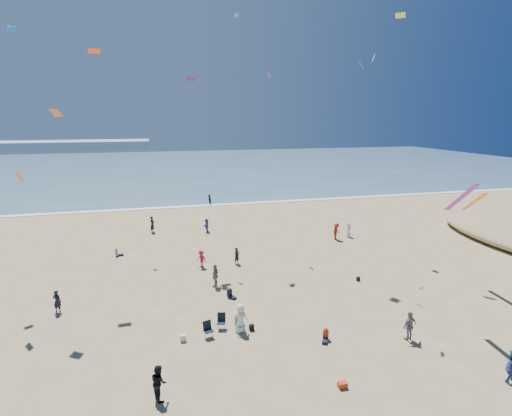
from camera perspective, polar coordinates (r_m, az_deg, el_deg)
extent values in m
cube|color=#476B84|center=(109.32, -12.51, 5.75)|extent=(220.00, 100.00, 0.06)
cube|color=white|center=(60.01, -10.69, 0.16)|extent=(220.00, 1.20, 0.08)
cube|color=#7A8EA8|center=(192.32, -31.75, 7.57)|extent=(110.00, 20.00, 3.20)
imported|color=black|center=(47.39, -14.58, -2.29)|extent=(0.69, 0.82, 1.91)
imported|color=white|center=(25.49, -2.22, -15.47)|extent=(0.97, 0.72, 1.83)
imported|color=black|center=(36.26, -2.75, -6.86)|extent=(0.68, 0.63, 1.56)
imported|color=gray|center=(31.74, -5.83, -9.57)|extent=(0.93, 1.17, 1.85)
imported|color=#AA1829|center=(35.88, -7.82, -7.20)|extent=(1.10, 1.11, 1.53)
imported|color=navy|center=(46.48, -7.06, -2.48)|extent=(0.97, 1.53, 1.57)
imported|color=gray|center=(26.33, 21.09, -15.43)|extent=(1.14, 0.72, 1.81)
imported|color=black|center=(61.02, -6.71, 1.21)|extent=(0.92, 0.95, 1.54)
imported|color=black|center=(20.92, -13.71, -23.01)|extent=(0.92, 1.03, 1.74)
imported|color=black|center=(30.91, -26.54, -11.84)|extent=(0.68, 0.57, 1.59)
imported|color=white|center=(45.45, 13.07, -3.03)|extent=(0.64, 0.87, 1.64)
imported|color=maroon|center=(44.13, 11.39, -3.30)|extent=(1.34, 1.26, 1.81)
cube|color=white|center=(25.25, -10.39, -17.83)|extent=(0.35, 0.20, 0.40)
cube|color=black|center=(25.98, -0.63, -16.69)|extent=(0.30, 0.22, 0.38)
cube|color=red|center=(21.86, 12.26, -23.48)|extent=(0.45, 0.30, 0.30)
cube|color=black|center=(33.97, 14.39, -9.76)|extent=(0.28, 0.18, 0.34)
cube|color=#D25426|center=(29.32, -26.64, 12.03)|extent=(0.86, 0.78, 0.46)
cube|color=green|center=(29.03, 14.76, 19.21)|extent=(0.56, 0.60, 0.51)
cube|color=#6D33A0|center=(41.57, 1.84, 18.48)|extent=(0.23, 0.84, 0.48)
cube|color=#FF5010|center=(29.67, -30.72, 3.88)|extent=(0.63, 0.82, 0.56)
cube|color=#531E94|center=(38.03, -9.28, 17.77)|extent=(0.80, 0.32, 0.44)
cube|color=blue|center=(37.97, -31.57, 20.94)|extent=(0.61, 0.52, 0.41)
cube|color=#198CD8|center=(41.36, -2.84, 25.81)|extent=(0.69, 0.74, 0.31)
cube|color=#FF4B11|center=(34.54, -22.12, 20.06)|extent=(0.87, 0.43, 0.29)
cube|color=#CDF130|center=(40.65, 19.93, 24.45)|extent=(0.75, 0.82, 0.40)
cube|color=white|center=(43.30, 16.43, 19.84)|extent=(0.47, 0.64, 0.70)
cube|color=purple|center=(26.94, 27.20, 1.28)|extent=(0.35, 3.14, 2.21)
cube|color=orange|center=(34.87, 28.70, 0.75)|extent=(0.35, 2.64, 1.87)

